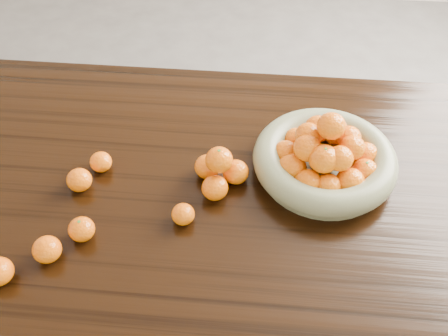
# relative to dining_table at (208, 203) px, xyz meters

# --- Properties ---
(ground) EXTENTS (5.00, 5.00, 0.00)m
(ground) POSITION_rel_dining_table_xyz_m (0.00, 0.00, -0.66)
(ground) COLOR #5C5A57
(ground) RESTS_ON ground
(dining_table) EXTENTS (2.00, 1.00, 0.75)m
(dining_table) POSITION_rel_dining_table_xyz_m (0.00, 0.00, 0.00)
(dining_table) COLOR black
(dining_table) RESTS_ON ground
(fruit_bowl) EXTENTS (0.38, 0.38, 0.19)m
(fruit_bowl) POSITION_rel_dining_table_xyz_m (0.31, 0.07, 0.14)
(fruit_bowl) COLOR #6E7253
(fruit_bowl) RESTS_ON dining_table
(orange_pyramid) EXTENTS (0.15, 0.14, 0.12)m
(orange_pyramid) POSITION_rel_dining_table_xyz_m (0.03, -0.00, 0.14)
(orange_pyramid) COLOR orange
(orange_pyramid) RESTS_ON dining_table
(loose_orange_0) EXTENTS (0.06, 0.06, 0.06)m
(loose_orange_0) POSITION_rel_dining_table_xyz_m (-0.28, -0.20, 0.12)
(loose_orange_0) COLOR orange
(loose_orange_0) RESTS_ON dining_table
(loose_orange_1) EXTENTS (0.07, 0.07, 0.06)m
(loose_orange_1) POSITION_rel_dining_table_xyz_m (-0.34, -0.27, 0.12)
(loose_orange_1) COLOR orange
(loose_orange_1) RESTS_ON dining_table
(loose_orange_2) EXTENTS (0.06, 0.06, 0.05)m
(loose_orange_2) POSITION_rel_dining_table_xyz_m (-0.04, -0.13, 0.12)
(loose_orange_2) COLOR orange
(loose_orange_2) RESTS_ON dining_table
(loose_orange_3) EXTENTS (0.07, 0.07, 0.06)m
(loose_orange_3) POSITION_rel_dining_table_xyz_m (-0.33, -0.05, 0.12)
(loose_orange_3) COLOR orange
(loose_orange_3) RESTS_ON dining_table
(loose_orange_4) EXTENTS (0.06, 0.06, 0.06)m
(loose_orange_4) POSITION_rel_dining_table_xyz_m (-0.29, 0.02, 0.12)
(loose_orange_4) COLOR orange
(loose_orange_4) RESTS_ON dining_table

